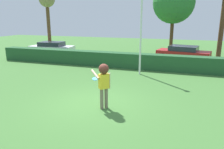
{
  "coord_description": "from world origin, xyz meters",
  "views": [
    {
      "loc": [
        3.43,
        -7.96,
        3.52
      ],
      "look_at": [
        0.55,
        0.66,
        1.15
      ],
      "focal_mm": 35.15,
      "sensor_mm": 36.0,
      "label": 1
    }
  ],
  "objects_px": {
    "frisbee": "(96,79)",
    "maple_tree": "(174,3)",
    "parked_car_red": "(183,53)",
    "birch_tree": "(47,3)",
    "lamppost": "(141,26)",
    "parked_car_white": "(52,48)",
    "person": "(104,79)"
  },
  "relations": [
    {
      "from": "frisbee",
      "to": "maple_tree",
      "type": "bearing_deg",
      "value": 81.81
    },
    {
      "from": "parked_car_red",
      "to": "birch_tree",
      "type": "bearing_deg",
      "value": 178.25
    },
    {
      "from": "lamppost",
      "to": "parked_car_red",
      "type": "relative_size",
      "value": 1.22
    },
    {
      "from": "lamppost",
      "to": "parked_car_white",
      "type": "xyz_separation_m",
      "value": [
        -9.63,
        4.78,
        -2.35
      ]
    },
    {
      "from": "parked_car_red",
      "to": "maple_tree",
      "type": "xyz_separation_m",
      "value": [
        -1.24,
        3.18,
        4.16
      ]
    },
    {
      "from": "frisbee",
      "to": "person",
      "type": "bearing_deg",
      "value": -37.88
    },
    {
      "from": "person",
      "to": "birch_tree",
      "type": "height_order",
      "value": "birch_tree"
    },
    {
      "from": "person",
      "to": "lamppost",
      "type": "bearing_deg",
      "value": 87.63
    },
    {
      "from": "frisbee",
      "to": "birch_tree",
      "type": "relative_size",
      "value": 0.04
    },
    {
      "from": "parked_car_red",
      "to": "person",
      "type": "bearing_deg",
      "value": -103.65
    },
    {
      "from": "person",
      "to": "parked_car_white",
      "type": "height_order",
      "value": "person"
    },
    {
      "from": "parked_car_white",
      "to": "parked_car_red",
      "type": "xyz_separation_m",
      "value": [
        12.17,
        0.79,
        0.0
      ]
    },
    {
      "from": "person",
      "to": "parked_car_white",
      "type": "distance_m",
      "value": 14.2
    },
    {
      "from": "parked_car_white",
      "to": "parked_car_red",
      "type": "distance_m",
      "value": 12.19
    },
    {
      "from": "person",
      "to": "lamppost",
      "type": "relative_size",
      "value": 0.33
    },
    {
      "from": "lamppost",
      "to": "birch_tree",
      "type": "relative_size",
      "value": 0.9
    },
    {
      "from": "person",
      "to": "parked_car_red",
      "type": "distance_m",
      "value": 11.78
    },
    {
      "from": "person",
      "to": "maple_tree",
      "type": "relative_size",
      "value": 0.27
    },
    {
      "from": "parked_car_white",
      "to": "parked_car_red",
      "type": "bearing_deg",
      "value": 3.73
    },
    {
      "from": "parked_car_red",
      "to": "frisbee",
      "type": "bearing_deg",
      "value": -106.58
    },
    {
      "from": "person",
      "to": "lamppost",
      "type": "distance_m",
      "value": 6.15
    },
    {
      "from": "frisbee",
      "to": "lamppost",
      "type": "xyz_separation_m",
      "value": [
        0.75,
        5.47,
        1.96
      ]
    },
    {
      "from": "lamppost",
      "to": "maple_tree",
      "type": "distance_m",
      "value": 9.04
    },
    {
      "from": "maple_tree",
      "to": "birch_tree",
      "type": "bearing_deg",
      "value": -166.87
    },
    {
      "from": "parked_car_red",
      "to": "maple_tree",
      "type": "height_order",
      "value": "maple_tree"
    },
    {
      "from": "maple_tree",
      "to": "birch_tree",
      "type": "xyz_separation_m",
      "value": [
        -11.91,
        -2.78,
        0.06
      ]
    },
    {
      "from": "person",
      "to": "birch_tree",
      "type": "distance_m",
      "value": 16.17
    },
    {
      "from": "frisbee",
      "to": "parked_car_red",
      "type": "distance_m",
      "value": 11.53
    },
    {
      "from": "lamppost",
      "to": "parked_car_red",
      "type": "height_order",
      "value": "lamppost"
    },
    {
      "from": "birch_tree",
      "to": "parked_car_white",
      "type": "bearing_deg",
      "value": -50.35
    },
    {
      "from": "maple_tree",
      "to": "frisbee",
      "type": "bearing_deg",
      "value": -98.19
    },
    {
      "from": "frisbee",
      "to": "birch_tree",
      "type": "xyz_separation_m",
      "value": [
        -9.87,
        11.45,
        3.83
      ]
    }
  ]
}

